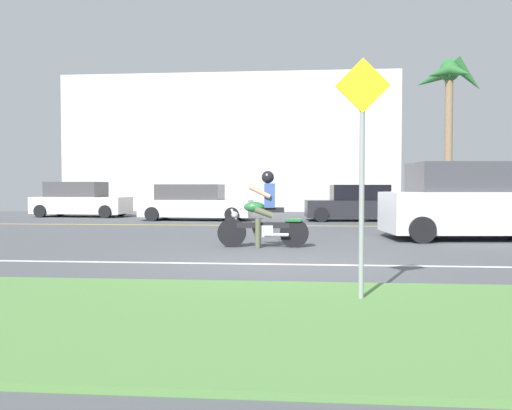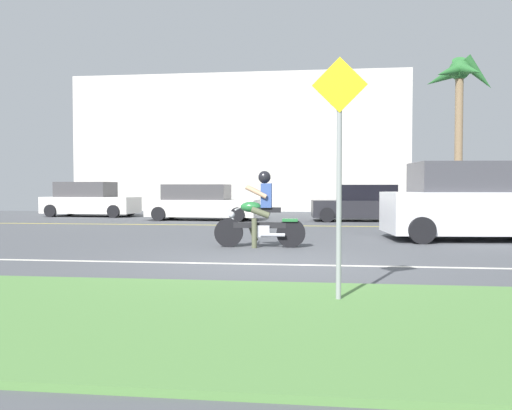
# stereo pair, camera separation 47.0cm
# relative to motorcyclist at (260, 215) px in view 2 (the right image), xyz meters

# --- Properties ---
(ground) EXTENTS (56.00, 30.00, 0.04)m
(ground) POSITION_rel_motorcyclist_xyz_m (0.33, 0.74, -0.74)
(ground) COLOR #4C4F54
(grass_median) EXTENTS (56.00, 3.80, 0.06)m
(grass_median) POSITION_rel_motorcyclist_xyz_m (0.33, -6.36, -0.69)
(grass_median) COLOR #548442
(grass_median) RESTS_ON ground
(lane_line_near) EXTENTS (50.40, 0.12, 0.01)m
(lane_line_near) POSITION_rel_motorcyclist_xyz_m (0.33, -2.53, -0.71)
(lane_line_near) COLOR silver
(lane_line_near) RESTS_ON ground
(lane_line_far) EXTENTS (50.40, 0.12, 0.01)m
(lane_line_far) POSITION_rel_motorcyclist_xyz_m (0.33, 6.46, -0.71)
(lane_line_far) COLOR yellow
(lane_line_far) RESTS_ON ground
(motorcyclist) EXTENTS (2.03, 0.66, 1.70)m
(motorcyclist) POSITION_rel_motorcyclist_xyz_m (0.00, 0.00, 0.00)
(motorcyclist) COLOR black
(motorcyclist) RESTS_ON ground
(suv_nearby) EXTENTS (4.61, 2.45, 1.96)m
(suv_nearby) POSITION_rel_motorcyclist_xyz_m (5.20, 2.23, 0.23)
(suv_nearby) COLOR silver
(suv_nearby) RESTS_ON ground
(parked_car_0) EXTENTS (4.29, 2.09, 1.57)m
(parked_car_0) POSITION_rel_motorcyclist_xyz_m (-9.10, 11.14, 0.01)
(parked_car_0) COLOR white
(parked_car_0) RESTS_ON ground
(parked_car_1) EXTENTS (4.49, 2.05, 1.45)m
(parked_car_1) POSITION_rel_motorcyclist_xyz_m (-3.45, 9.21, -0.04)
(parked_car_1) COLOR white
(parked_car_1) RESTS_ON ground
(parked_car_2) EXTENTS (3.88, 2.02, 1.43)m
(parked_car_2) POSITION_rel_motorcyclist_xyz_m (2.99, 9.34, -0.05)
(parked_car_2) COLOR #232328
(parked_car_2) RESTS_ON ground
(palm_tree_0) EXTENTS (3.13, 3.42, 7.29)m
(palm_tree_0) POSITION_rel_motorcyclist_xyz_m (7.57, 13.00, 5.24)
(palm_tree_0) COLOR #846B4C
(palm_tree_0) RESTS_ON ground
(street_sign) EXTENTS (0.62, 0.06, 2.80)m
(street_sign) POSITION_rel_motorcyclist_xyz_m (1.51, -5.46, 0.98)
(street_sign) COLOR gray
(street_sign) RESTS_ON ground
(building_far) EXTENTS (18.78, 4.00, 7.62)m
(building_far) POSITION_rel_motorcyclist_xyz_m (-3.22, 18.74, 3.09)
(building_far) COLOR beige
(building_far) RESTS_ON ground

